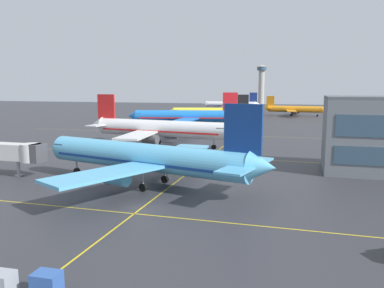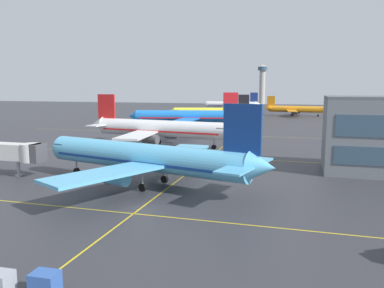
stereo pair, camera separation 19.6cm
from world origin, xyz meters
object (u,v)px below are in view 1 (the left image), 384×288
at_px(control_tower, 262,81).
at_px(airliner_second_row, 159,129).
at_px(baggage_cart_row_fifth, 0,284).
at_px(airliner_distant_taxiway, 231,105).
at_px(airliner_front_gate, 145,158).
at_px(airliner_third_row, 186,116).
at_px(baggage_cart_row_rightmost, 47,284).
at_px(airliner_far_right_stand, 294,109).
at_px(airliner_far_left_stand, 211,112).

bearing_deg(control_tower, airliner_second_row, -90.02).
bearing_deg(baggage_cart_row_fifth, airliner_distant_taxiway, 95.89).
xyz_separation_m(airliner_second_row, control_tower, (0.07, 255.50, 15.70)).
bearing_deg(airliner_distant_taxiway, airliner_front_gate, -83.76).
xyz_separation_m(airliner_third_row, control_tower, (5.42, 214.16, 15.69)).
height_order(airliner_front_gate, baggage_cart_row_rightmost, airliner_front_gate).
bearing_deg(airliner_second_row, airliner_far_right_stand, 74.89).
bearing_deg(baggage_cart_row_fifth, airliner_third_row, 100.08).
distance_m(airliner_front_gate, baggage_cart_row_fifth, 31.88).
relative_size(airliner_front_gate, control_tower, 1.18).
relative_size(baggage_cart_row_rightmost, control_tower, 0.08).
bearing_deg(baggage_cart_row_fifth, airliner_front_gate, 93.87).
bearing_deg(airliner_far_left_stand, airliner_distant_taxiway, 93.41).
bearing_deg(baggage_cart_row_rightmost, airliner_far_right_stand, 85.75).
height_order(airliner_third_row, airliner_distant_taxiway, airliner_third_row).
xyz_separation_m(airliner_front_gate, baggage_cart_row_rightmost, (5.32, -30.76, -3.34)).
bearing_deg(baggage_cart_row_rightmost, airliner_far_left_stand, 98.51).
height_order(airliner_second_row, control_tower, control_tower).
relative_size(airliner_third_row, baggage_cart_row_fifth, 14.84).
distance_m(airliner_far_left_stand, control_tower, 182.61).
relative_size(airliner_front_gate, airliner_far_left_stand, 1.09).
distance_m(airliner_front_gate, airliner_distant_taxiway, 188.03).
bearing_deg(airliner_far_left_stand, airliner_front_gate, -81.86).
xyz_separation_m(airliner_far_left_stand, baggage_cart_row_fifth, (18.05, -142.88, -2.96)).
relative_size(airliner_second_row, airliner_far_left_stand, 1.12).
bearing_deg(baggage_cart_row_rightmost, airliner_distant_taxiway, 96.75).
bearing_deg(control_tower, airliner_far_right_stand, -77.51).
height_order(baggage_cart_row_fifth, baggage_cart_row_rightmost, same).
bearing_deg(airliner_far_right_stand, airliner_front_gate, -97.07).
height_order(airliner_front_gate, airliner_far_right_stand, airliner_front_gate).
distance_m(airliner_third_row, airliner_far_left_stand, 32.34).
bearing_deg(airliner_second_row, airliner_distant_taxiway, 93.16).
bearing_deg(airliner_third_row, airliner_second_row, -82.63).
height_order(airliner_front_gate, airliner_far_left_stand, airliner_front_gate).
height_order(airliner_second_row, baggage_cart_row_rightmost, airliner_second_row).
distance_m(airliner_distant_taxiway, baggage_cart_row_rightmost, 219.21).
relative_size(airliner_second_row, airliner_third_row, 1.01).
xyz_separation_m(airliner_third_row, baggage_cart_row_fifth, (19.66, -110.58, -3.41)).
relative_size(airliner_front_gate, baggage_cart_row_fifth, 14.53).
xyz_separation_m(airliner_third_row, airliner_far_left_stand, (1.61, 32.30, -0.45)).
bearing_deg(airliner_second_row, control_tower, 89.98).
distance_m(airliner_far_right_stand, control_tower, 144.58).
relative_size(airliner_far_left_stand, baggage_cart_row_rightmost, 13.28).
bearing_deg(airliner_front_gate, control_tower, 92.36).
xyz_separation_m(airliner_front_gate, airliner_distant_taxiway, (-20.43, 186.91, -0.42)).
distance_m(baggage_cart_row_fifth, baggage_cart_row_rightmost, 3.30).
distance_m(airliner_third_row, airliner_distant_taxiway, 108.01).
height_order(airliner_front_gate, airliner_second_row, airliner_second_row).
height_order(airliner_far_left_stand, airliner_distant_taxiway, airliner_far_left_stand).
relative_size(airliner_distant_taxiway, control_tower, 1.07).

